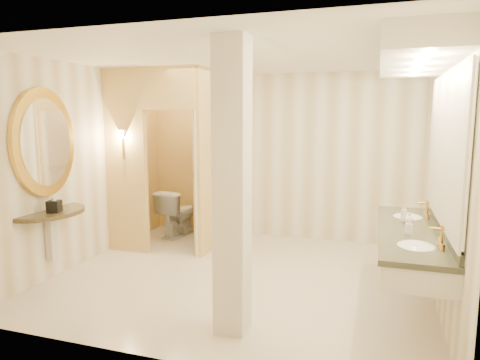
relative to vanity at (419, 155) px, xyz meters
name	(u,v)px	position (x,y,z in m)	size (l,w,h in m)	color
floor	(240,276)	(-1.98, 0.40, -1.63)	(4.50, 4.50, 0.00)	beige
ceiling	(240,57)	(-1.98, 0.40, 1.07)	(4.50, 4.50, 0.00)	white
wall_back	(277,157)	(-1.98, 2.40, -0.28)	(4.50, 0.02, 2.70)	white
wall_front	(162,201)	(-1.98, -1.60, -0.28)	(4.50, 0.02, 2.70)	white
wall_left	(86,165)	(-4.23, 0.40, -0.28)	(0.02, 4.00, 2.70)	white
wall_right	(441,179)	(0.27, 0.40, -0.28)	(0.02, 4.00, 2.70)	white
toilet_closet	(189,158)	(-3.10, 1.37, -0.24)	(1.50, 1.55, 2.70)	#E7C178
wall_sconce	(123,136)	(-3.90, 0.83, 0.10)	(0.14, 0.14, 0.42)	#B48639
vanity	(419,155)	(0.00, 0.00, 0.00)	(0.75, 2.38, 2.09)	beige
console_shelf	(45,172)	(-4.19, -0.40, -0.28)	(1.00, 1.00, 1.95)	black
pillar	(232,189)	(-1.63, -0.93, -0.28)	(0.29, 0.29, 2.70)	beige
tissue_box	(54,206)	(-4.03, -0.47, -0.68)	(0.14, 0.14, 0.14)	black
toilet	(177,212)	(-3.58, 1.89, -1.23)	(0.44, 0.78, 0.79)	white
soap_bottle_a	(409,226)	(-0.07, -0.20, -0.68)	(0.07, 0.07, 0.15)	beige
soap_bottle_b	(410,218)	(-0.04, 0.22, -0.69)	(0.10, 0.10, 0.12)	silver
soap_bottle_c	(404,213)	(-0.09, 0.31, -0.66)	(0.07, 0.07, 0.18)	#C6B28C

